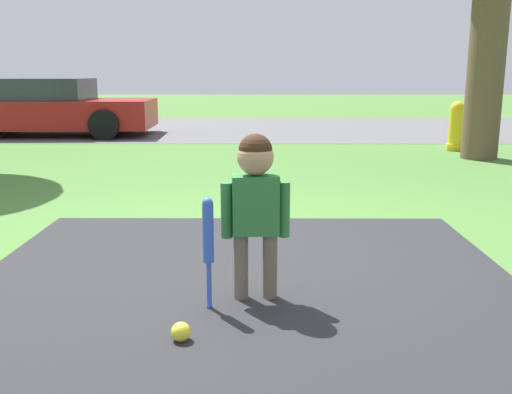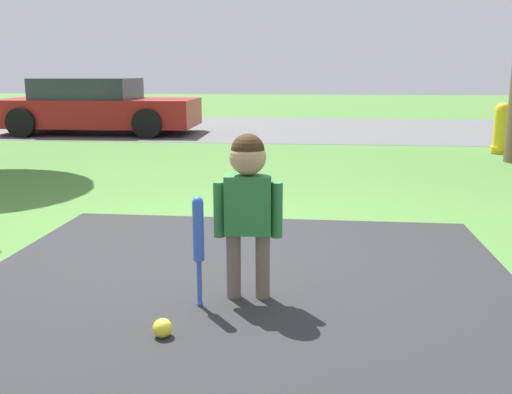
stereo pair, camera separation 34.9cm
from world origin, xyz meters
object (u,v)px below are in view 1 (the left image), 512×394
object	(u,v)px
baseball_bat	(208,237)
child	(255,194)
fire_hydrant	(456,126)
parked_car	(49,108)
sports_ball	(181,332)

from	to	relation	value
baseball_bat	child	bearing A→B (deg)	30.78
fire_hydrant	parked_car	xyz separation A→B (m)	(-7.43, 2.26, 0.15)
child	fire_hydrant	world-z (taller)	child
sports_ball	parked_car	bearing A→B (deg)	113.25
child	baseball_bat	bearing A→B (deg)	-153.60
baseball_bat	sports_ball	distance (m)	0.53
fire_hydrant	parked_car	distance (m)	7.77
baseball_bat	sports_ball	world-z (taller)	baseball_bat
child	fire_hydrant	bearing A→B (deg)	58.56
sports_ball	child	bearing A→B (deg)	56.82
baseball_bat	parked_car	bearing A→B (deg)	114.72
child	fire_hydrant	size ratio (longest dim) A/B	1.16
child	parked_car	world-z (taller)	parked_car
child	baseball_bat	distance (m)	0.35
child	sports_ball	size ratio (longest dim) A/B	9.86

